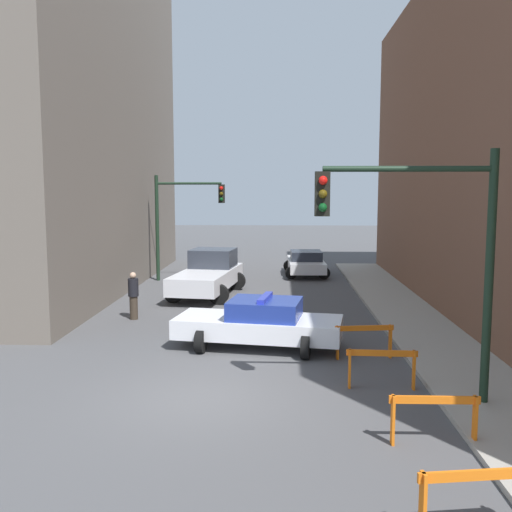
% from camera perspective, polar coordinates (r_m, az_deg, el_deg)
% --- Properties ---
extents(ground_plane, '(120.00, 120.00, 0.00)m').
position_cam_1_polar(ground_plane, '(12.83, -5.28, -13.94)').
color(ground_plane, '#4C4C4F').
extents(sidewalk_right, '(2.40, 44.00, 0.12)m').
position_cam_1_polar(sidewalk_right, '(13.49, 22.60, -13.11)').
color(sidewalk_right, '#9E998E').
rests_on(sidewalk_right, ground_plane).
extents(traffic_light_near, '(3.64, 0.35, 5.20)m').
position_cam_1_polar(traffic_light_near, '(12.06, 17.22, 1.71)').
color(traffic_light_near, black).
rests_on(traffic_light_near, sidewalk_right).
extents(traffic_light_far, '(3.44, 0.35, 5.20)m').
position_cam_1_polar(traffic_light_far, '(28.29, -7.70, 4.36)').
color(traffic_light_far, black).
rests_on(traffic_light_far, ground_plane).
extents(police_car, '(4.94, 2.84, 1.52)m').
position_cam_1_polar(police_car, '(16.36, 0.41, -6.70)').
color(police_car, white).
rests_on(police_car, ground_plane).
extents(white_truck, '(3.10, 5.62, 1.90)m').
position_cam_1_polar(white_truck, '(24.50, -4.77, -1.80)').
color(white_truck, silver).
rests_on(white_truck, ground_plane).
extents(parked_car_near, '(2.35, 4.34, 1.31)m').
position_cam_1_polar(parked_car_near, '(30.13, 5.00, -0.66)').
color(parked_car_near, silver).
rests_on(parked_car_near, ground_plane).
extents(pedestrian_crossing, '(0.43, 0.43, 1.66)m').
position_cam_1_polar(pedestrian_crossing, '(20.30, -12.16, -3.83)').
color(pedestrian_crossing, '#382D23').
rests_on(pedestrian_crossing, ground_plane).
extents(barrier_front, '(1.59, 0.38, 0.90)m').
position_cam_1_polar(barrier_front, '(8.51, 21.18, -21.03)').
color(barrier_front, orange).
rests_on(barrier_front, ground_plane).
extents(barrier_mid, '(1.60, 0.18, 0.90)m').
position_cam_1_polar(barrier_mid, '(10.88, 17.39, -14.62)').
color(barrier_mid, orange).
rests_on(barrier_mid, ground_plane).
extents(barrier_back, '(1.60, 0.21, 0.90)m').
position_cam_1_polar(barrier_back, '(13.43, 12.46, -10.34)').
color(barrier_back, orange).
rests_on(barrier_back, ground_plane).
extents(barrier_corner, '(1.59, 0.36, 0.90)m').
position_cam_1_polar(barrier_corner, '(15.64, 10.77, -7.86)').
color(barrier_corner, orange).
rests_on(barrier_corner, ground_plane).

